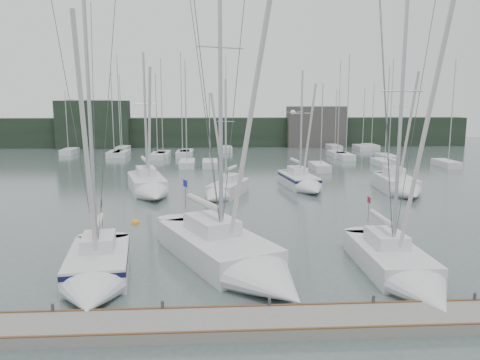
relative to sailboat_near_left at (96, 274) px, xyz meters
name	(u,v)px	position (x,y,z in m)	size (l,w,h in m)	color
ground	(215,277)	(5.24, 0.75, -0.56)	(160.00, 160.00, 0.00)	#455451
dock	(217,324)	(5.24, -4.25, -0.36)	(24.00, 2.00, 0.40)	#61615D
far_treeline	(212,132)	(5.24, 62.75, 1.94)	(90.00, 4.00, 5.00)	black
far_building_left	(93,125)	(-14.76, 60.75, 3.44)	(12.00, 3.00, 8.00)	black
far_building_right	(316,127)	(23.24, 60.75, 2.94)	(10.00, 3.00, 7.00)	#413E3C
mast_forest	(249,154)	(10.50, 46.30, -0.07)	(52.00, 27.59, 14.73)	silver
sailboat_near_left	(96,274)	(0.00, 0.00, 0.00)	(3.76, 8.24, 13.64)	silver
sailboat_near_center	(240,262)	(6.38, 1.05, 0.06)	(7.93, 11.71, 17.86)	silver
sailboat_near_right	(405,272)	(13.62, -0.51, -0.04)	(2.72, 9.12, 14.32)	silver
sailboat_mid_b	(150,188)	(-0.24, 20.03, 0.07)	(5.03, 9.59, 12.93)	silver
sailboat_mid_c	(222,192)	(5.97, 18.46, -0.03)	(4.61, 6.85, 10.47)	silver
sailboat_mid_d	(304,183)	(13.48, 21.76, 0.01)	(3.53, 8.30, 11.51)	silver
sailboat_mid_e	(401,187)	(21.49, 19.16, 0.06)	(3.20, 7.98, 12.54)	silver
buoy_a	(136,223)	(0.04, 10.62, -0.56)	(0.53, 0.53, 0.53)	orange
buoy_c	(97,219)	(-2.81, 12.04, -0.56)	(0.49, 0.49, 0.49)	orange
seagull	(293,112)	(8.92, 2.01, 6.94)	(1.01, 0.46, 0.20)	white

